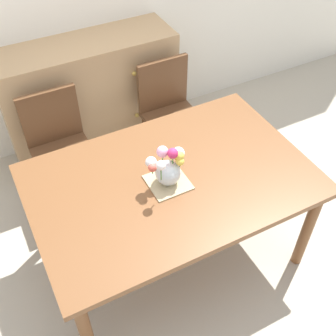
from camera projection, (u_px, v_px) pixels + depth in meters
ground_plane at (171, 252)px, 3.01m from camera, size 12.00×12.00×0.00m
dining_table at (171, 187)px, 2.53m from camera, size 1.65×1.09×0.76m
chair_left at (59, 143)px, 3.06m from camera, size 0.42×0.42×0.90m
chair_right at (169, 109)px, 3.35m from camera, size 0.42×0.42×0.90m
dresser at (91, 98)px, 3.48m from camera, size 1.40×0.47×1.00m
placemat at (168, 182)px, 2.45m from camera, size 0.23×0.23×0.01m
flower_vase at (168, 167)px, 2.36m from camera, size 0.23×0.19×0.26m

